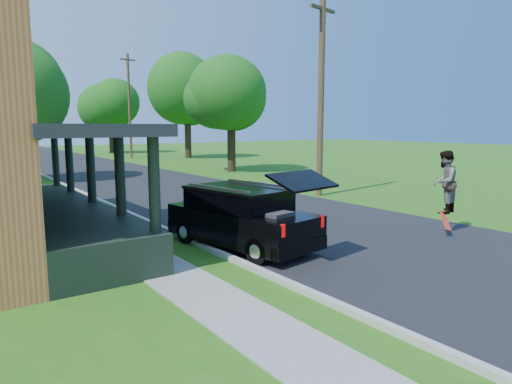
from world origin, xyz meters
TOP-DOWN VIEW (x-y plane):
  - ground at (0.00, 0.00)m, footprint 140.00×140.00m
  - street at (0.00, 20.00)m, footprint 8.00×120.00m
  - curb at (-4.05, 20.00)m, footprint 0.15×120.00m
  - sidewalk at (-5.60, 20.00)m, footprint 1.30×120.00m
  - black_suv at (-3.19, 2.08)m, footprint 2.36×4.65m
  - skateboarder at (2.50, 0.09)m, footprint 1.04×0.90m
  - skateboard at (2.20, -0.19)m, footprint 0.50×0.54m
  - tree_left_mid at (-6.26, 20.70)m, footprint 6.95×7.10m
  - tree_right_near at (7.11, 18.99)m, footprint 6.24×6.30m
  - tree_right_mid at (10.80, 32.74)m, footprint 6.60×6.52m
  - tree_right_far at (7.48, 45.55)m, footprint 5.95×6.04m
  - utility_pole_near at (4.50, 7.43)m, footprint 1.67×0.47m
  - utility_pole_far at (6.25, 35.77)m, footprint 1.53×0.31m

SIDE VIEW (x-z plane):
  - ground at x=0.00m, z-range 0.00..0.00m
  - street at x=0.00m, z-range -0.01..0.01m
  - curb at x=-4.05m, z-range -0.06..0.06m
  - sidewalk at x=-5.60m, z-range -0.01..0.01m
  - skateboard at x=2.20m, z-range 0.15..0.69m
  - black_suv at x=-3.19m, z-range -0.24..1.83m
  - skateboarder at x=2.50m, z-range 0.57..2.39m
  - utility_pole_near at x=4.50m, z-range 0.15..8.78m
  - utility_pole_far at x=6.25m, z-range 0.14..10.00m
  - tree_left_mid at x=-6.26m, z-range 1.05..9.15m
  - tree_right_near at x=7.11m, z-range 1.21..9.62m
  - tree_right_far at x=7.48m, z-range 1.39..9.74m
  - tree_right_mid at x=10.80m, z-range 1.41..11.28m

